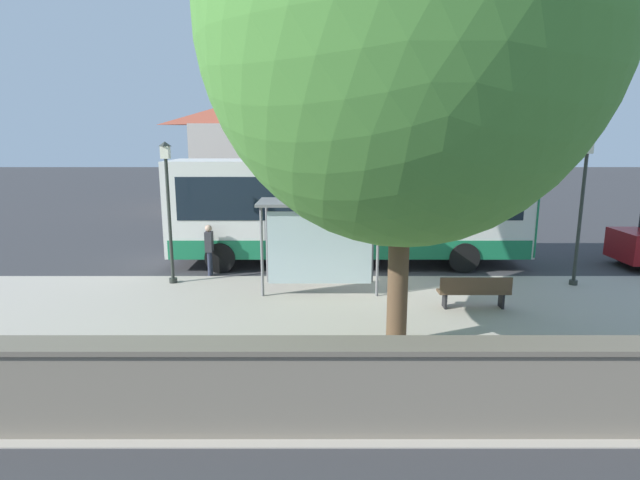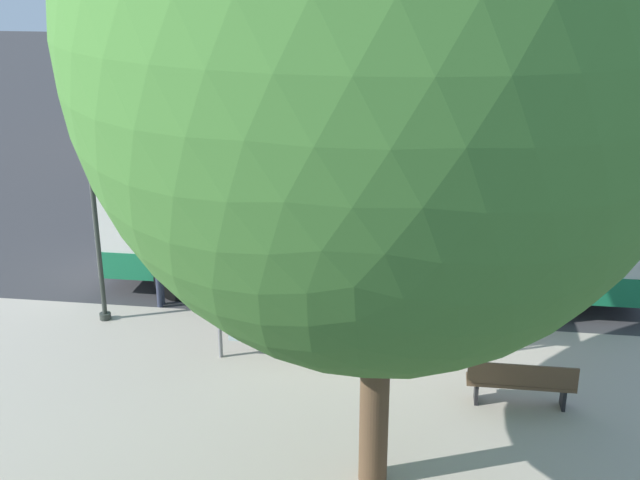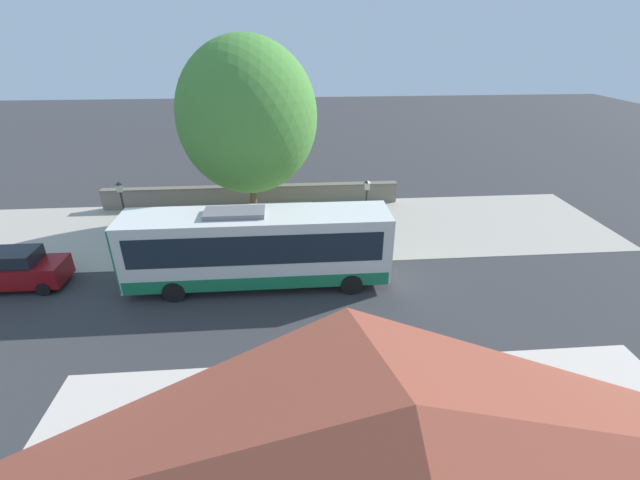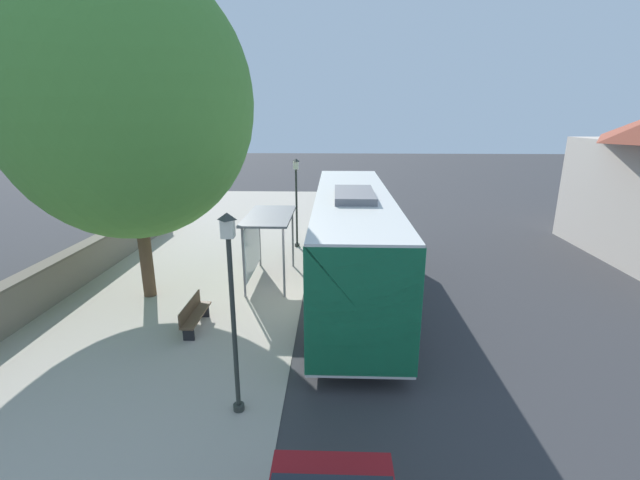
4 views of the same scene
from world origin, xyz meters
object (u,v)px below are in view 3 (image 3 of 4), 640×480
at_px(bus, 257,247).
at_px(parked_car_behind_bus, 19,270).
at_px(street_lamp_near, 126,216).
at_px(bench, 211,234).
at_px(bus_shelter, 279,215).
at_px(shade_tree, 248,117).
at_px(street_lamp_far, 366,212).
at_px(pedestrian, 349,247).

bearing_deg(bus, parked_car_behind_bus, -93.17).
bearing_deg(street_lamp_near, bench, 120.14).
relative_size(street_lamp_near, parked_car_behind_bus, 1.10).
distance_m(bus_shelter, shade_tree, 6.12).
bearing_deg(street_lamp_far, shade_tree, -127.66).
bearing_deg(street_lamp_near, parked_car_behind_bus, -65.68).
distance_m(street_lamp_near, street_lamp_far, 12.12).
bearing_deg(bench, bus_shelter, 68.66).
bearing_deg(parked_car_behind_bus, street_lamp_far, 96.26).
xyz_separation_m(bench, street_lamp_far, (2.33, 8.46, 2.04)).
relative_size(bus_shelter, parked_car_behind_bus, 0.87).
height_order(bench, street_lamp_far, street_lamp_far).
distance_m(bus_shelter, street_lamp_near, 7.67).
xyz_separation_m(street_lamp_near, shade_tree, (-4.49, 6.02, 3.95)).
bearing_deg(pedestrian, bus, -70.86).
height_order(street_lamp_near, parked_car_behind_bus, street_lamp_near).
bearing_deg(bus, street_lamp_far, 114.06).
relative_size(bus_shelter, bench, 1.89).
height_order(shade_tree, parked_car_behind_bus, shade_tree).
relative_size(bus, bus_shelter, 3.48).
xyz_separation_m(bus, bench, (-4.78, -2.99, -1.50)).
height_order(bus, bench, bus).
distance_m(bus_shelter, street_lamp_far, 4.56).
distance_m(bus, street_lamp_far, 6.02).
distance_m(bus, shade_tree, 8.52).
xyz_separation_m(bench, shade_tree, (-2.37, 2.37, 6.08)).
relative_size(pedestrian, shade_tree, 0.15).
bearing_deg(street_lamp_far, bus_shelter, -99.85).
relative_size(street_lamp_far, parked_car_behind_bus, 1.06).
distance_m(bus_shelter, pedestrian, 4.07).
relative_size(bus_shelter, street_lamp_far, 0.82).
bearing_deg(street_lamp_far, bench, -105.42).
relative_size(bus, street_lamp_near, 2.75).
bearing_deg(parked_car_behind_bus, bus_shelter, 102.09).
bearing_deg(shade_tree, street_lamp_far, 52.34).
xyz_separation_m(shade_tree, parked_car_behind_bus, (6.53, -10.53, -5.64)).
xyz_separation_m(bus_shelter, bench, (-1.56, -3.99, -1.68)).
relative_size(bench, shade_tree, 0.17).
xyz_separation_m(bus_shelter, shade_tree, (-3.93, -1.62, 4.40)).
bearing_deg(street_lamp_near, street_lamp_far, 89.00).
bearing_deg(street_lamp_far, parked_car_behind_bus, -83.74).
relative_size(bus, street_lamp_far, 2.85).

